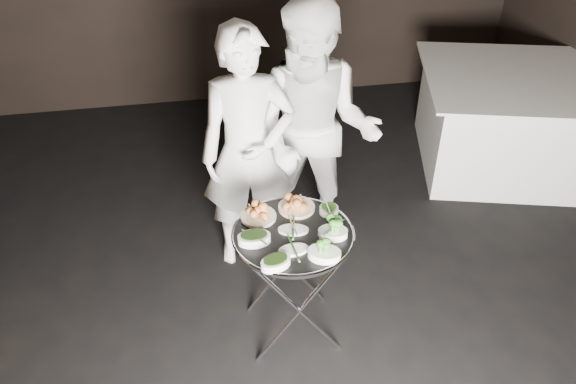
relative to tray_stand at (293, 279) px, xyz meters
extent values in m
cube|color=black|center=(0.03, -0.12, -0.45)|extent=(6.00, 7.00, 0.05)
cylinder|color=silver|center=(0.00, -0.20, -0.05)|extent=(0.52, 0.02, 0.76)
cylinder|color=silver|center=(0.00, -0.20, -0.05)|extent=(0.52, 0.02, 0.76)
cylinder|color=silver|center=(0.00, 0.20, -0.05)|extent=(0.52, 0.02, 0.76)
cylinder|color=silver|center=(0.00, 0.20, -0.05)|extent=(0.52, 0.02, 0.76)
cylinder|color=silver|center=(-0.22, 0.00, 0.30)|extent=(0.02, 0.44, 0.02)
cylinder|color=silver|center=(0.22, 0.00, 0.30)|extent=(0.02, 0.44, 0.02)
cylinder|color=black|center=(0.00, 0.00, 0.34)|extent=(0.67, 0.67, 0.03)
torus|color=silver|center=(0.00, 0.00, 0.35)|extent=(0.68, 0.68, 0.01)
cylinder|color=beige|center=(-0.17, 0.17, 0.36)|extent=(0.20, 0.20, 0.02)
cylinder|color=beige|center=(0.06, 0.21, 0.36)|extent=(0.21, 0.21, 0.02)
cylinder|color=silver|center=(0.24, 0.14, 0.37)|extent=(0.11, 0.11, 0.04)
cylinder|color=silver|center=(-0.18, 0.16, 0.40)|extent=(0.08, 0.17, 0.01)
cylinder|color=silver|center=(0.05, 0.21, 0.40)|extent=(0.11, 0.15, 0.01)
cylinder|color=silver|center=(0.23, 0.13, 0.40)|extent=(0.01, 0.18, 0.01)
cylinder|color=silver|center=(-0.22, -0.05, 0.40)|extent=(0.12, 0.15, 0.01)
cylinder|color=silver|center=(0.22, -0.05, 0.40)|extent=(0.15, 0.12, 0.01)
cylinder|color=silver|center=(0.00, 0.01, 0.40)|extent=(0.02, 0.18, 0.01)
imported|color=white|center=(-0.15, 0.76, 0.42)|extent=(0.63, 0.42, 1.70)
imported|color=white|center=(0.31, 0.82, 0.48)|extent=(1.08, 0.98, 1.81)
cube|color=white|center=(2.19, 1.59, -0.02)|extent=(1.30, 1.30, 0.82)
cube|color=white|center=(2.19, 1.59, 0.40)|extent=(1.47, 1.47, 0.02)
camera|label=1|loc=(-0.47, -2.33, 2.32)|focal=35.00mm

